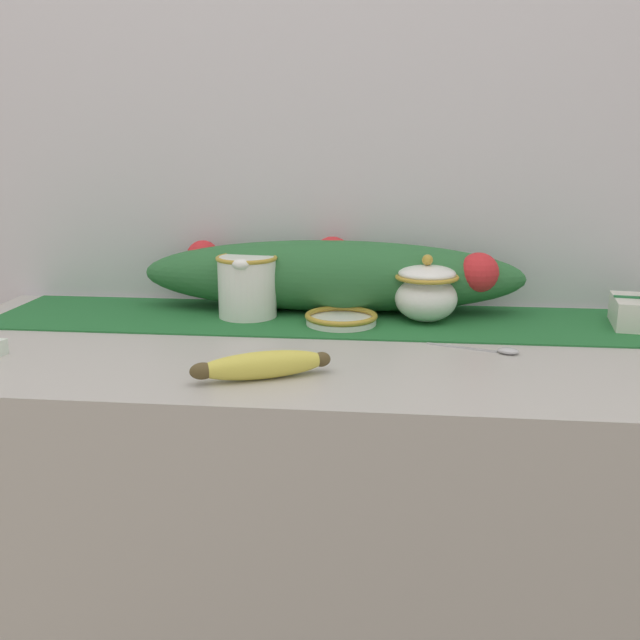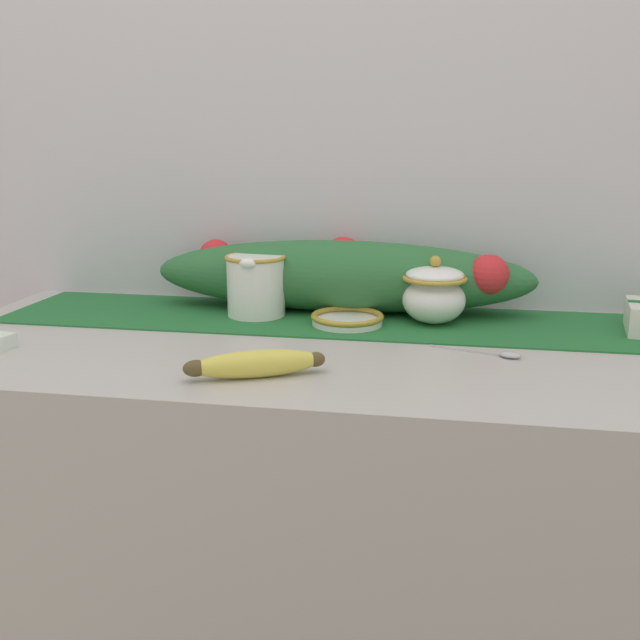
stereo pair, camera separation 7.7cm
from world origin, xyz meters
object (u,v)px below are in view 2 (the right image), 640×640
Objects in this scene: banana at (256,364)px; spoon at (503,354)px; cream_pitcher at (256,283)px; sugar_bowl at (434,293)px; small_dish at (347,319)px.

banana reaches higher than spoon.
cream_pitcher is 1.09× the size of sugar_bowl.
sugar_bowl reaches higher than spoon.
spoon is at bearing -28.76° from small_dish.
cream_pitcher is at bearing 179.79° from sugar_bowl.
cream_pitcher is 1.02× the size of small_dish.
cream_pitcher is at bearing 104.96° from banana.
cream_pitcher is 0.33m from sugar_bowl.
small_dish is 0.32m from banana.
banana is 1.34× the size of spoon.
sugar_bowl is 0.16m from small_dish.
small_dish is (0.18, -0.04, -0.05)m from cream_pitcher.
banana is (-0.09, -0.31, 0.01)m from small_dish.
spoon is at bearing 24.92° from banana.
banana is at bearing -136.05° from spoon.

